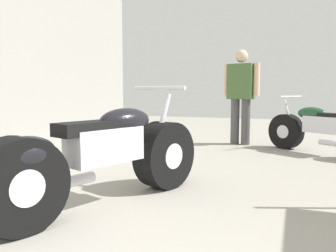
{
  "coord_description": "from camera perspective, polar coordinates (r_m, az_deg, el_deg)",
  "views": [
    {
      "loc": [
        0.73,
        -0.01,
        0.92
      ],
      "look_at": [
        -0.58,
        3.59,
        0.53
      ],
      "focal_mm": 37.9,
      "sensor_mm": 36.0,
      "label": 1
    }
  ],
  "objects": [
    {
      "name": "motorcycle_maroon_cruiser",
      "position": [
        2.81,
        -10.69,
        -5.05
      ],
      "size": [
        0.98,
        1.99,
        0.95
      ],
      "color": "black",
      "rests_on": "ground_plane"
    },
    {
      "name": "ground_plane",
      "position": [
        3.62,
        7.83,
        -8.91
      ],
      "size": [
        16.42,
        16.42,
        0.0
      ],
      "primitive_type": "plane",
      "color": "#9E998E"
    },
    {
      "name": "mechanic_in_blue",
      "position": [
        6.11,
        11.64,
        5.49
      ],
      "size": [
        0.64,
        0.31,
        1.59
      ],
      "color": "#4C4C4C",
      "rests_on": "ground_plane"
    },
    {
      "name": "motorcycle_black_naked",
      "position": [
        5.51,
        24.02,
        -0.63
      ],
      "size": [
        1.57,
        1.13,
        0.83
      ],
      "color": "black",
      "rests_on": "ground_plane"
    }
  ]
}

